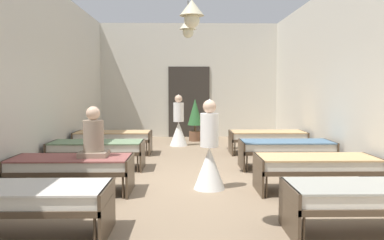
{
  "coord_description": "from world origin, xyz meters",
  "views": [
    {
      "loc": [
        -0.16,
        -7.26,
        1.65
      ],
      "look_at": [
        0.0,
        1.04,
        1.0
      ],
      "focal_mm": 37.64,
      "sensor_mm": 36.0,
      "label": 1
    }
  ],
  "objects_px": {
    "bed_right_row_0": "(371,196)",
    "bed_right_row_3": "(267,136)",
    "bed_right_row_1": "(316,165)",
    "bed_left_row_3": "(113,137)",
    "bed_left_row_1": "(71,166)",
    "nurse_mid_aisle": "(179,128)",
    "patient_seated_primary": "(94,138)",
    "bed_left_row_2": "(97,148)",
    "bed_left_row_0": "(23,198)",
    "bed_right_row_2": "(286,147)",
    "potted_plant": "(195,117)",
    "nurse_near_aisle": "(209,157)"
  },
  "relations": [
    {
      "from": "bed_right_row_0",
      "to": "bed_right_row_3",
      "type": "bearing_deg",
      "value": 90.0
    },
    {
      "from": "bed_right_row_1",
      "to": "bed_left_row_3",
      "type": "height_order",
      "value": "same"
    },
    {
      "from": "bed_left_row_1",
      "to": "nurse_mid_aisle",
      "type": "distance_m",
      "value": 5.51
    },
    {
      "from": "bed_right_row_3",
      "to": "nurse_mid_aisle",
      "type": "bearing_deg",
      "value": 147.3
    },
    {
      "from": "bed_right_row_1",
      "to": "nurse_mid_aisle",
      "type": "distance_m",
      "value": 5.73
    },
    {
      "from": "bed_left_row_1",
      "to": "patient_seated_primary",
      "type": "distance_m",
      "value": 0.56
    },
    {
      "from": "bed_left_row_2",
      "to": "nurse_mid_aisle",
      "type": "bearing_deg",
      "value": 64.2
    },
    {
      "from": "bed_right_row_1",
      "to": "bed_right_row_3",
      "type": "height_order",
      "value": "same"
    },
    {
      "from": "nurse_mid_aisle",
      "to": "bed_right_row_0",
      "type": "bearing_deg",
      "value": -53.24
    },
    {
      "from": "bed_left_row_0",
      "to": "bed_right_row_0",
      "type": "xyz_separation_m",
      "value": [
        3.9,
        0.0,
        0.0
      ]
    },
    {
      "from": "bed_right_row_2",
      "to": "bed_left_row_3",
      "type": "height_order",
      "value": "same"
    },
    {
      "from": "bed_right_row_2",
      "to": "bed_left_row_3",
      "type": "xyz_separation_m",
      "value": [
        -3.9,
        1.9,
        0.0
      ]
    },
    {
      "from": "bed_right_row_3",
      "to": "bed_left_row_2",
      "type": "bearing_deg",
      "value": -154.04
    },
    {
      "from": "bed_left_row_0",
      "to": "patient_seated_primary",
      "type": "distance_m",
      "value": 2.03
    },
    {
      "from": "bed_left_row_2",
      "to": "patient_seated_primary",
      "type": "height_order",
      "value": "patient_seated_primary"
    },
    {
      "from": "bed_left_row_0",
      "to": "potted_plant",
      "type": "distance_m",
      "value": 8.49
    },
    {
      "from": "bed_right_row_3",
      "to": "patient_seated_primary",
      "type": "relative_size",
      "value": 2.37
    },
    {
      "from": "nurse_near_aisle",
      "to": "bed_left_row_3",
      "type": "bearing_deg",
      "value": -152.8
    },
    {
      "from": "bed_left_row_1",
      "to": "bed_right_row_3",
      "type": "bearing_deg",
      "value": 44.24
    },
    {
      "from": "bed_left_row_0",
      "to": "patient_seated_primary",
      "type": "xyz_separation_m",
      "value": [
        0.35,
        1.95,
        0.43
      ]
    },
    {
      "from": "bed_left_row_2",
      "to": "potted_plant",
      "type": "distance_m",
      "value": 4.91
    },
    {
      "from": "bed_left_row_2",
      "to": "bed_right_row_2",
      "type": "bearing_deg",
      "value": 0.0
    },
    {
      "from": "bed_right_row_3",
      "to": "bed_left_row_0",
      "type": "bearing_deg",
      "value": -124.4
    },
    {
      "from": "bed_right_row_1",
      "to": "bed_right_row_2",
      "type": "bearing_deg",
      "value": 90.0
    },
    {
      "from": "bed_right_row_2",
      "to": "potted_plant",
      "type": "bearing_deg",
      "value": 111.87
    },
    {
      "from": "bed_left_row_0",
      "to": "potted_plant",
      "type": "bearing_deg",
      "value": 75.47
    },
    {
      "from": "nurse_near_aisle",
      "to": "nurse_mid_aisle",
      "type": "bearing_deg",
      "value": -177.86
    },
    {
      "from": "nurse_mid_aisle",
      "to": "potted_plant",
      "type": "distance_m",
      "value": 1.19
    },
    {
      "from": "bed_left_row_3",
      "to": "bed_right_row_2",
      "type": "bearing_deg",
      "value": -25.96
    },
    {
      "from": "bed_right_row_1",
      "to": "nurse_near_aisle",
      "type": "distance_m",
      "value": 1.72
    },
    {
      "from": "bed_left_row_1",
      "to": "bed_right_row_3",
      "type": "xyz_separation_m",
      "value": [
        3.9,
        3.8,
        0.0
      ]
    },
    {
      "from": "nurse_near_aisle",
      "to": "patient_seated_primary",
      "type": "xyz_separation_m",
      "value": [
        -1.85,
        -0.16,
        0.34
      ]
    },
    {
      "from": "bed_left_row_3",
      "to": "nurse_mid_aisle",
      "type": "height_order",
      "value": "nurse_mid_aisle"
    },
    {
      "from": "bed_left_row_0",
      "to": "bed_left_row_1",
      "type": "xyz_separation_m",
      "value": [
        0.0,
        1.9,
        0.0
      ]
    },
    {
      "from": "bed_left_row_1",
      "to": "nurse_mid_aisle",
      "type": "xyz_separation_m",
      "value": [
        1.63,
        5.26,
        0.09
      ]
    },
    {
      "from": "bed_right_row_2",
      "to": "patient_seated_primary",
      "type": "relative_size",
      "value": 2.37
    },
    {
      "from": "bed_right_row_1",
      "to": "patient_seated_primary",
      "type": "bearing_deg",
      "value": 179.12
    },
    {
      "from": "bed_right_row_1",
      "to": "bed_right_row_2",
      "type": "relative_size",
      "value": 1.0
    },
    {
      "from": "nurse_near_aisle",
      "to": "patient_seated_primary",
      "type": "height_order",
      "value": "nurse_near_aisle"
    },
    {
      "from": "bed_left_row_2",
      "to": "bed_left_row_0",
      "type": "bearing_deg",
      "value": -90.0
    },
    {
      "from": "bed_left_row_1",
      "to": "bed_left_row_3",
      "type": "relative_size",
      "value": 1.0
    },
    {
      "from": "bed_left_row_0",
      "to": "potted_plant",
      "type": "height_order",
      "value": "potted_plant"
    },
    {
      "from": "bed_left_row_0",
      "to": "bed_left_row_3",
      "type": "xyz_separation_m",
      "value": [
        0.0,
        5.7,
        0.0
      ]
    },
    {
      "from": "bed_left_row_2",
      "to": "patient_seated_primary",
      "type": "distance_m",
      "value": 1.93
    },
    {
      "from": "bed_right_row_0",
      "to": "bed_left_row_1",
      "type": "relative_size",
      "value": 1.0
    },
    {
      "from": "nurse_mid_aisle",
      "to": "bed_left_row_3",
      "type": "bearing_deg",
      "value": -118.9
    },
    {
      "from": "bed_left_row_0",
      "to": "nurse_near_aisle",
      "type": "bearing_deg",
      "value": 43.87
    },
    {
      "from": "bed_right_row_0",
      "to": "bed_left_row_1",
      "type": "xyz_separation_m",
      "value": [
        -3.9,
        1.9,
        0.0
      ]
    },
    {
      "from": "bed_left_row_2",
      "to": "potted_plant",
      "type": "bearing_deg",
      "value": 64.26
    },
    {
      "from": "bed_left_row_2",
      "to": "patient_seated_primary",
      "type": "relative_size",
      "value": 2.37
    }
  ]
}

